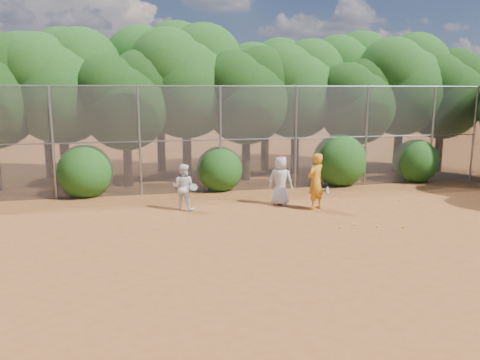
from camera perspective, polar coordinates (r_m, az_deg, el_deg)
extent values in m
plane|color=#954D21|center=(12.71, 6.85, -6.78)|extent=(80.00, 80.00, 0.00)
cylinder|color=gray|center=(17.78, -21.87, 4.16)|extent=(0.09, 0.09, 4.00)
cylinder|color=gray|center=(17.53, -12.13, 4.61)|extent=(0.09, 0.09, 4.00)
cylinder|color=gray|center=(17.78, -2.39, 4.92)|extent=(0.09, 0.09, 4.00)
cylinder|color=gray|center=(18.53, 6.82, 5.10)|extent=(0.09, 0.09, 4.00)
cylinder|color=gray|center=(19.71, 15.13, 5.14)|extent=(0.09, 0.09, 4.00)
cylinder|color=gray|center=(21.25, 22.38, 5.09)|extent=(0.09, 0.09, 4.00)
cylinder|color=gray|center=(17.89, 0.78, 11.38)|extent=(20.00, 0.05, 0.05)
cylinder|color=gray|center=(17.98, 0.76, 5.00)|extent=(20.00, 0.04, 0.04)
cube|color=slate|center=(17.98, 0.76, 5.00)|extent=(20.00, 0.02, 4.00)
cylinder|color=gray|center=(22.44, 26.61, 5.02)|extent=(0.09, 0.09, 4.00)
sphere|color=black|center=(20.38, -26.17, 11.57)|extent=(3.05, 3.05, 3.05)
cylinder|color=black|center=(20.32, -20.58, 2.88)|extent=(0.38, 0.38, 2.52)
sphere|color=#194912|center=(20.15, -21.05, 9.85)|extent=(4.03, 4.03, 4.03)
sphere|color=#194912|center=(20.47, -18.79, 12.82)|extent=(3.23, 3.23, 3.23)
sphere|color=#194912|center=(19.99, -23.38, 12.00)|extent=(3.02, 3.02, 3.02)
cylinder|color=black|center=(19.43, -13.53, 2.42)|extent=(0.36, 0.36, 2.17)
sphere|color=black|center=(19.25, -13.81, 8.69)|extent=(3.47, 3.47, 3.47)
sphere|color=black|center=(19.58, -11.83, 11.35)|extent=(2.78, 2.78, 2.78)
sphere|color=black|center=(19.00, -15.78, 10.67)|extent=(2.60, 2.60, 2.60)
cylinder|color=black|center=(20.48, -6.49, 3.76)|extent=(0.39, 0.39, 2.66)
sphere|color=#194912|center=(20.33, -6.64, 11.07)|extent=(4.26, 4.26, 4.26)
sphere|color=#194912|center=(20.89, -4.43, 14.02)|extent=(3.40, 3.40, 3.40)
sphere|color=#194912|center=(19.98, -8.79, 13.46)|extent=(3.19, 3.19, 3.19)
cylinder|color=black|center=(20.32, 0.74, 3.22)|extent=(0.37, 0.37, 2.27)
sphere|color=black|center=(20.15, 0.75, 9.52)|extent=(3.64, 3.64, 3.64)
sphere|color=black|center=(20.68, 2.54, 12.07)|extent=(2.91, 2.91, 2.91)
sphere|color=black|center=(19.74, -0.90, 11.61)|extent=(2.73, 2.73, 2.73)
cylinder|color=black|center=(21.76, 6.71, 3.89)|extent=(0.38, 0.38, 2.45)
sphere|color=#194912|center=(21.60, 6.85, 10.22)|extent=(3.92, 3.92, 3.92)
sphere|color=#194912|center=(22.25, 8.53, 12.72)|extent=(3.14, 3.14, 3.14)
sphere|color=#194912|center=(21.12, 5.36, 12.37)|extent=(2.94, 2.94, 2.94)
cylinder|color=black|center=(21.81, 13.79, 3.20)|extent=(0.36, 0.36, 2.10)
sphere|color=black|center=(21.65, 14.04, 8.61)|extent=(3.36, 3.36, 3.36)
sphere|color=black|center=(22.24, 15.33, 10.77)|extent=(2.69, 2.69, 2.69)
sphere|color=black|center=(21.15, 12.97, 10.43)|extent=(2.52, 2.52, 2.52)
cylinder|color=black|center=(23.49, 18.68, 4.07)|extent=(0.39, 0.39, 2.59)
sphere|color=#194912|center=(23.36, 19.07, 10.26)|extent=(4.14, 4.14, 4.14)
sphere|color=#194912|center=(24.17, 20.43, 12.64)|extent=(3.32, 3.32, 3.32)
sphere|color=#194912|center=(22.74, 18.01, 12.42)|extent=(3.11, 3.11, 3.11)
cylinder|color=black|center=(24.35, 23.08, 3.66)|extent=(0.37, 0.37, 2.31)
sphere|color=black|center=(24.20, 23.48, 8.98)|extent=(3.70, 3.70, 3.70)
sphere|color=black|center=(24.94, 24.55, 11.06)|extent=(2.96, 2.96, 2.96)
sphere|color=black|center=(23.61, 22.71, 10.81)|extent=(2.77, 2.77, 2.77)
cylinder|color=black|center=(22.73, -22.27, 3.67)|extent=(0.39, 0.39, 2.62)
sphere|color=#194912|center=(22.59, -22.75, 10.15)|extent=(4.20, 4.20, 4.20)
sphere|color=#194912|center=(22.90, -20.63, 12.93)|extent=(3.36, 3.36, 3.36)
sphere|color=#194912|center=(22.44, -24.94, 12.14)|extent=(3.15, 3.15, 3.15)
cylinder|color=black|center=(22.59, -9.59, 4.51)|extent=(0.40, 0.40, 2.80)
sphere|color=#194912|center=(22.46, -9.81, 11.48)|extent=(4.48, 4.48, 4.48)
sphere|color=#194912|center=(23.00, -7.66, 14.32)|extent=(3.58, 3.58, 3.58)
sphere|color=#194912|center=(22.13, -11.94, 13.75)|extent=(3.36, 3.36, 3.36)
cylinder|color=black|center=(22.98, 3.05, 4.40)|extent=(0.38, 0.38, 2.52)
sphere|color=#194912|center=(22.84, 3.12, 10.57)|extent=(4.03, 4.03, 4.03)
sphere|color=#194912|center=(23.47, 4.83, 13.02)|extent=(3.23, 3.23, 3.23)
sphere|color=#194912|center=(22.38, 1.56, 12.64)|extent=(3.02, 3.02, 3.02)
cylinder|color=black|center=(25.08, 12.70, 4.93)|extent=(0.40, 0.40, 2.73)
sphere|color=#194912|center=(24.95, 12.96, 11.05)|extent=(4.37, 4.37, 4.37)
sphere|color=#194912|center=(25.76, 14.45, 13.40)|extent=(3.49, 3.49, 3.49)
sphere|color=#194912|center=(24.37, 11.71, 13.17)|extent=(3.28, 3.28, 3.28)
sphere|color=#194912|center=(18.07, -18.36, 1.27)|extent=(2.00, 2.00, 2.00)
sphere|color=#194912|center=(18.22, -2.53, 1.58)|extent=(1.80, 1.80, 1.80)
sphere|color=#194912|center=(19.65, 12.01, 2.61)|extent=(2.20, 2.20, 2.20)
sphere|color=#194912|center=(21.34, 20.61, 2.39)|extent=(1.90, 1.90, 1.90)
imported|color=orange|center=(15.38, 9.20, -0.19)|extent=(0.81, 0.73, 1.85)
torus|color=black|center=(15.38, 10.65, -1.28)|extent=(0.27, 0.27, 0.30)
cylinder|color=black|center=(15.47, 9.91, -1.33)|extent=(0.22, 0.22, 0.08)
imported|color=silver|center=(15.87, 4.97, -0.07)|extent=(0.98, 0.87, 1.68)
ellipsoid|color=red|center=(15.73, 5.01, 2.79)|extent=(0.22, 0.22, 0.13)
sphere|color=#AAD126|center=(15.77, 6.22, -0.12)|extent=(0.07, 0.07, 0.07)
imported|color=white|center=(15.27, -6.93, -0.85)|extent=(0.91, 0.84, 1.51)
torus|color=black|center=(15.00, -5.69, -0.87)|extent=(0.31, 0.22, 0.25)
cylinder|color=black|center=(15.19, -5.75, -1.27)|extent=(0.03, 0.23, 0.21)
sphere|color=#AAD126|center=(13.90, 13.92, -5.34)|extent=(0.07, 0.07, 0.07)
sphere|color=#AAD126|center=(16.73, 13.39, -2.58)|extent=(0.07, 0.07, 0.07)
sphere|color=#AAD126|center=(13.97, 16.39, -5.38)|extent=(0.07, 0.07, 0.07)
sphere|color=#AAD126|center=(14.10, 19.27, -5.40)|extent=(0.07, 0.07, 0.07)
sphere|color=#AAD126|center=(13.54, 12.11, -5.68)|extent=(0.07, 0.07, 0.07)
sphere|color=#AAD126|center=(17.33, 18.85, -2.40)|extent=(0.07, 0.07, 0.07)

